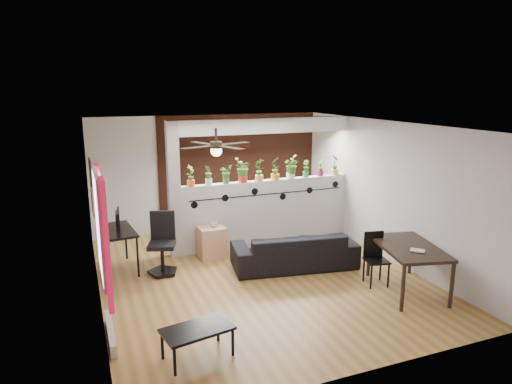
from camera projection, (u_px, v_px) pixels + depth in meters
name	position (u px, v px, depth m)	size (l,w,h in m)	color
room_shell	(258.00, 203.00, 7.62)	(6.30, 7.10, 2.90)	olive
partition_wall	(267.00, 212.00, 9.41)	(3.60, 0.18, 1.35)	#BCBCC1
ceiling_header	(268.00, 126.00, 9.01)	(3.60, 0.18, 0.30)	white
pier_column	(174.00, 190.00, 8.59)	(0.22, 0.20, 2.60)	#BCBCC1
brick_panel	(243.00, 171.00, 10.60)	(3.90, 0.05, 2.60)	#A74C30
vine_decal	(269.00, 194.00, 9.23)	(3.31, 0.01, 0.30)	black
window_assembly	(101.00, 228.00, 5.57)	(0.09, 1.30, 1.55)	white
baseboard_heater	(111.00, 333.00, 5.90)	(0.08, 1.00, 0.18)	beige
corkboard	(93.00, 201.00, 7.55)	(0.03, 0.60, 0.45)	#967148
framed_art	(90.00, 172.00, 7.39)	(0.03, 0.34, 0.44)	#8C7259
ceiling_fan	(216.00, 147.00, 6.84)	(1.19, 1.19, 0.43)	black
potted_plant_0	(191.00, 175.00, 8.64)	(0.27, 0.27, 0.42)	orange
potted_plant_1	(209.00, 174.00, 8.77)	(0.18, 0.21, 0.38)	white
potted_plant_2	(226.00, 173.00, 8.90)	(0.23, 0.22, 0.37)	#318934
potted_plant_3	(243.00, 169.00, 9.01)	(0.32, 0.33, 0.49)	red
potted_plant_4	(259.00, 169.00, 9.14)	(0.28, 0.24, 0.46)	gold
potted_plant_5	(275.00, 167.00, 9.27)	(0.32, 0.31, 0.47)	orange
potted_plant_6	(291.00, 166.00, 9.39)	(0.26, 0.29, 0.48)	white
potted_plant_7	(306.00, 168.00, 9.53)	(0.15, 0.18, 0.36)	#31863D
potted_plant_8	(321.00, 167.00, 9.66)	(0.20, 0.22, 0.37)	#B11C3E
potted_plant_9	(335.00, 164.00, 9.77)	(0.18, 0.22, 0.43)	gold
sofa	(294.00, 250.00, 8.25)	(2.12, 0.83, 0.62)	black
cube_shelf	(212.00, 242.00, 8.72)	(0.49, 0.44, 0.60)	tan
cup	(214.00, 224.00, 8.66)	(0.13, 0.13, 0.11)	gray
computer_desk	(117.00, 233.00, 8.02)	(0.65, 1.09, 0.75)	black
monitor	(116.00, 222.00, 8.12)	(0.05, 0.30, 0.17)	black
office_chair	(162.00, 247.00, 7.95)	(0.57, 0.57, 1.07)	black
dining_table	(409.00, 251.00, 7.20)	(1.14, 1.54, 0.76)	black
book	(417.00, 252.00, 6.87)	(0.16, 0.21, 0.02)	gray
folding_chair	(375.00, 253.00, 7.52)	(0.42, 0.42, 0.87)	black
coffee_table	(197.00, 331.00, 5.45)	(0.90, 0.61, 0.39)	black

